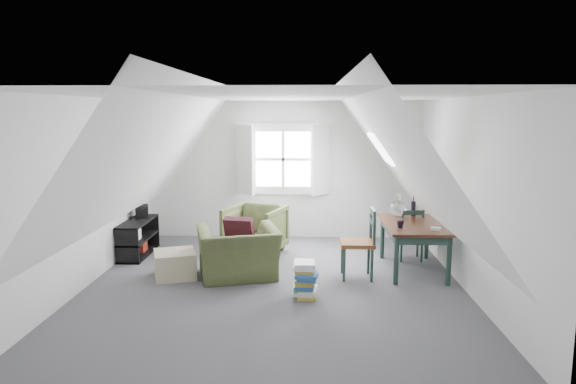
{
  "coord_description": "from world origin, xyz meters",
  "views": [
    {
      "loc": [
        0.41,
        -6.56,
        2.31
      ],
      "look_at": [
        0.16,
        0.6,
        1.18
      ],
      "focal_mm": 32.0,
      "sensor_mm": 36.0,
      "label": 1
    }
  ],
  "objects_px": {
    "ottoman": "(175,264)",
    "dining_table": "(414,230)",
    "media_shelf": "(138,240)",
    "dining_chair_near": "(360,242)",
    "magazine_stack": "(305,280)",
    "armchair_near": "(239,277)",
    "dining_chair_far": "(410,233)",
    "armchair_far": "(255,254)"
  },
  "relations": [
    {
      "from": "armchair_near",
      "to": "dining_table",
      "type": "xyz_separation_m",
      "value": [
        2.51,
        0.39,
        0.62
      ]
    },
    {
      "from": "dining_chair_far",
      "to": "dining_table",
      "type": "bearing_deg",
      "value": 87.62
    },
    {
      "from": "armchair_far",
      "to": "dining_chair_far",
      "type": "xyz_separation_m",
      "value": [
        2.46,
        -0.26,
        0.43
      ]
    },
    {
      "from": "dining_table",
      "to": "dining_chair_far",
      "type": "xyz_separation_m",
      "value": [
        0.07,
        0.55,
        -0.19
      ]
    },
    {
      "from": "media_shelf",
      "to": "dining_table",
      "type": "bearing_deg",
      "value": -8.1
    },
    {
      "from": "ottoman",
      "to": "dining_chair_near",
      "type": "relative_size",
      "value": 0.56
    },
    {
      "from": "armchair_near",
      "to": "dining_chair_far",
      "type": "xyz_separation_m",
      "value": [
        2.58,
        0.94,
        0.43
      ]
    },
    {
      "from": "ottoman",
      "to": "dining_table",
      "type": "height_order",
      "value": "dining_table"
    },
    {
      "from": "dining_table",
      "to": "dining_chair_near",
      "type": "bearing_deg",
      "value": -161.03
    },
    {
      "from": "dining_chair_near",
      "to": "magazine_stack",
      "type": "bearing_deg",
      "value": -33.13
    },
    {
      "from": "ottoman",
      "to": "dining_chair_near",
      "type": "bearing_deg",
      "value": 1.55
    },
    {
      "from": "armchair_near",
      "to": "dining_table",
      "type": "relative_size",
      "value": 0.77
    },
    {
      "from": "armchair_far",
      "to": "media_shelf",
      "type": "xyz_separation_m",
      "value": [
        -1.89,
        -0.16,
        0.26
      ]
    },
    {
      "from": "dining_chair_near",
      "to": "dining_chair_far",
      "type": "bearing_deg",
      "value": 146.51
    },
    {
      "from": "ottoman",
      "to": "media_shelf",
      "type": "height_order",
      "value": "media_shelf"
    },
    {
      "from": "dining_table",
      "to": "dining_chair_near",
      "type": "height_order",
      "value": "dining_chair_near"
    },
    {
      "from": "dining_chair_far",
      "to": "dining_chair_near",
      "type": "relative_size",
      "value": 0.83
    },
    {
      "from": "armchair_near",
      "to": "ottoman",
      "type": "height_order",
      "value": "ottoman"
    },
    {
      "from": "armchair_far",
      "to": "armchair_near",
      "type": "bearing_deg",
      "value": -75.52
    },
    {
      "from": "armchair_near",
      "to": "dining_chair_far",
      "type": "bearing_deg",
      "value": -175.21
    },
    {
      "from": "dining_table",
      "to": "magazine_stack",
      "type": "height_order",
      "value": "dining_table"
    },
    {
      "from": "dining_table",
      "to": "media_shelf",
      "type": "xyz_separation_m",
      "value": [
        -4.28,
        0.66,
        -0.36
      ]
    },
    {
      "from": "ottoman",
      "to": "magazine_stack",
      "type": "bearing_deg",
      "value": -21.23
    },
    {
      "from": "ottoman",
      "to": "magazine_stack",
      "type": "distance_m",
      "value": 1.97
    },
    {
      "from": "ottoman",
      "to": "dining_chair_far",
      "type": "height_order",
      "value": "dining_chair_far"
    },
    {
      "from": "armchair_far",
      "to": "magazine_stack",
      "type": "relative_size",
      "value": 1.96
    },
    {
      "from": "dining_chair_near",
      "to": "magazine_stack",
      "type": "xyz_separation_m",
      "value": [
        -0.76,
        -0.78,
        -0.29
      ]
    },
    {
      "from": "armchair_far",
      "to": "dining_table",
      "type": "bearing_deg",
      "value": 1.28
    },
    {
      "from": "dining_table",
      "to": "magazine_stack",
      "type": "bearing_deg",
      "value": -148.61
    },
    {
      "from": "armchair_near",
      "to": "ottoman",
      "type": "relative_size",
      "value": 1.96
    },
    {
      "from": "armchair_far",
      "to": "ottoman",
      "type": "height_order",
      "value": "armchair_far"
    },
    {
      "from": "dining_table",
      "to": "media_shelf",
      "type": "distance_m",
      "value": 4.35
    },
    {
      "from": "armchair_near",
      "to": "magazine_stack",
      "type": "bearing_deg",
      "value": 126.53
    },
    {
      "from": "magazine_stack",
      "to": "dining_chair_near",
      "type": "bearing_deg",
      "value": 45.98
    },
    {
      "from": "dining_table",
      "to": "magazine_stack",
      "type": "distance_m",
      "value": 1.97
    },
    {
      "from": "dining_chair_near",
      "to": "media_shelf",
      "type": "distance_m",
      "value": 3.63
    },
    {
      "from": "dining_table",
      "to": "armchair_far",
      "type": "bearing_deg",
      "value": 156.71
    },
    {
      "from": "dining_chair_far",
      "to": "armchair_near",
      "type": "bearing_deg",
      "value": 25.02
    },
    {
      "from": "armchair_near",
      "to": "dining_chair_near",
      "type": "height_order",
      "value": "dining_chair_near"
    },
    {
      "from": "dining_table",
      "to": "media_shelf",
      "type": "relative_size",
      "value": 1.28
    },
    {
      "from": "magazine_stack",
      "to": "dining_table",
      "type": "bearing_deg",
      "value": 35.93
    },
    {
      "from": "armchair_far",
      "to": "magazine_stack",
      "type": "xyz_separation_m",
      "value": [
        0.83,
        -1.95,
        0.22
      ]
    }
  ]
}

